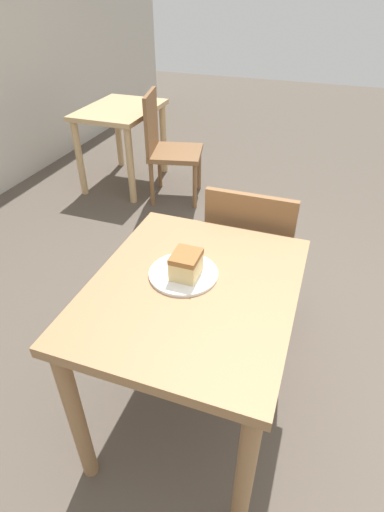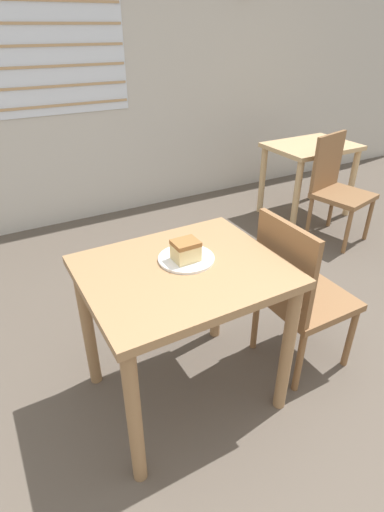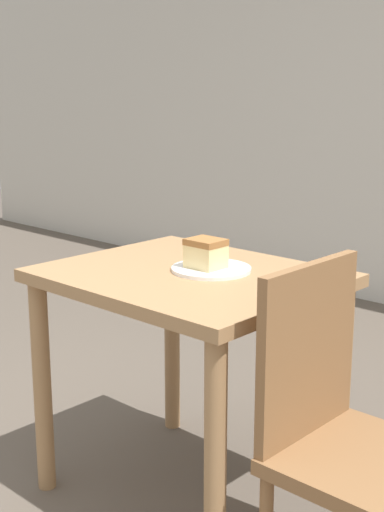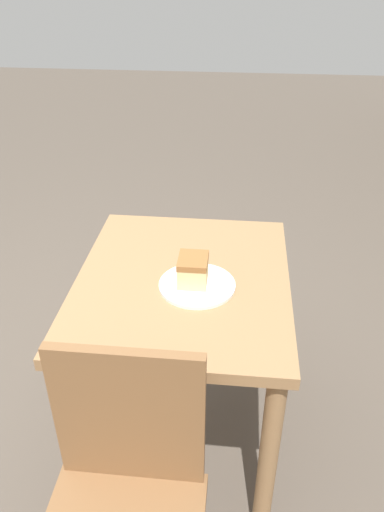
{
  "view_description": "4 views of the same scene",
  "coord_description": "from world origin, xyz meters",
  "px_view_note": "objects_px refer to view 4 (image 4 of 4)",
  "views": [
    {
      "loc": [
        -1.11,
        0.23,
        1.67
      ],
      "look_at": [
        -0.02,
        0.62,
        0.84
      ],
      "focal_mm": 28.0,
      "sensor_mm": 36.0,
      "label": 1
    },
    {
      "loc": [
        -0.77,
        -0.7,
        1.68
      ],
      "look_at": [
        -0.02,
        0.63,
        0.79
      ],
      "focal_mm": 28.0,
      "sensor_mm": 36.0,
      "label": 2
    },
    {
      "loc": [
        1.39,
        -0.99,
        1.33
      ],
      "look_at": [
        -0.08,
        0.59,
        0.82
      ],
      "focal_mm": 50.0,
      "sensor_mm": 36.0,
      "label": 3
    },
    {
      "loc": [
        1.28,
        0.76,
        1.73
      ],
      "look_at": [
        -0.1,
        0.62,
        0.86
      ],
      "focal_mm": 35.0,
      "sensor_mm": 36.0,
      "label": 4
    }
  ],
  "objects_px": {
    "dining_table_near": "(183,309)",
    "chair_near_window": "(124,502)",
    "cake_slice": "(193,270)",
    "plate": "(197,285)"
  },
  "relations": [
    {
      "from": "cake_slice",
      "to": "chair_near_window",
      "type": "bearing_deg",
      "value": -11.79
    },
    {
      "from": "chair_near_window",
      "to": "cake_slice",
      "type": "distance_m",
      "value": 0.7
    },
    {
      "from": "dining_table_near",
      "to": "plate",
      "type": "height_order",
      "value": "plate"
    },
    {
      "from": "dining_table_near",
      "to": "plate",
      "type": "distance_m",
      "value": 0.16
    },
    {
      "from": "dining_table_near",
      "to": "chair_near_window",
      "type": "height_order",
      "value": "chair_near_window"
    },
    {
      "from": "dining_table_near",
      "to": "cake_slice",
      "type": "height_order",
      "value": "cake_slice"
    },
    {
      "from": "plate",
      "to": "dining_table_near",
      "type": "bearing_deg",
      "value": -130.92
    },
    {
      "from": "chair_near_window",
      "to": "cake_slice",
      "type": "bearing_deg",
      "value": 78.21
    },
    {
      "from": "dining_table_near",
      "to": "cake_slice",
      "type": "xyz_separation_m",
      "value": [
        0.04,
        0.04,
        0.19
      ]
    },
    {
      "from": "plate",
      "to": "cake_slice",
      "type": "relative_size",
      "value": 2.25
    }
  ]
}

